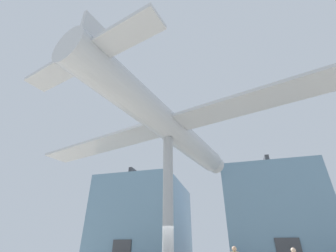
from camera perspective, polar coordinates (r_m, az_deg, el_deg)
The scene contains 4 objects.
glass_pavilion_left at distance 29.23m, azimuth -5.53°, elevation -23.10°, with size 8.75×12.17×9.34m.
glass_pavilion_right at distance 27.67m, azimuth 24.61°, elevation -20.52°, with size 8.75×12.17×9.34m.
support_pylon_central at distance 12.30m, azimuth 0.00°, elevation -18.72°, with size 0.56×0.56×7.32m.
suspended_airplane at distance 13.98m, azimuth 0.39°, elevation -0.27°, with size 21.51×16.29×3.21m.
Camera 1 is at (3.19, -11.68, 1.48)m, focal length 24.00 mm.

